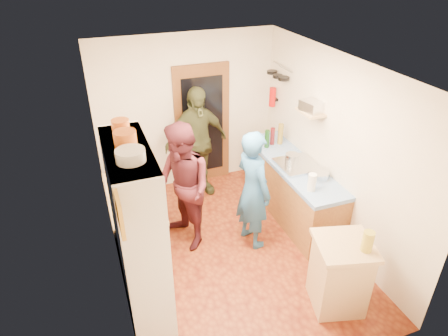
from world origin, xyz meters
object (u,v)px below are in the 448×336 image
hutch_body (140,245)px  person_left (183,186)px  right_counter_base (291,190)px  person_hob (256,190)px  person_back (197,143)px  island_base (339,276)px

hutch_body → person_left: bearing=57.7°
right_counter_base → person_left: bearing=-177.8°
person_hob → hutch_body: bearing=103.8°
hutch_body → right_counter_base: hutch_body is taller
right_counter_base → person_left: (-1.72, -0.07, 0.49)m
right_counter_base → person_back: size_ratio=1.17×
island_base → person_left: 2.27m
person_left → person_hob: bearing=52.6°
hutch_body → island_base: (2.13, -0.53, -0.67)m
person_back → person_hob: bearing=-88.0°
right_counter_base → island_base: island_base is taller
right_counter_base → island_base: (-0.37, -1.83, 0.01)m
person_back → island_base: bearing=-86.1°
hutch_body → right_counter_base: 2.90m
hutch_body → person_hob: bearing=26.9°
island_base → person_left: size_ratio=0.47×
island_base → person_back: (-0.79, 2.90, 0.51)m
right_counter_base → person_left: person_left is taller
person_hob → person_left: (-0.91, 0.37, 0.05)m
hutch_body → person_back: hutch_body is taller
right_counter_base → island_base: 1.87m
person_hob → right_counter_base: bearing=-74.5°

